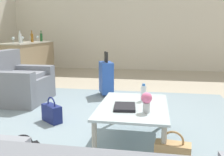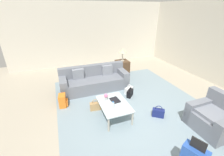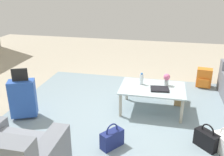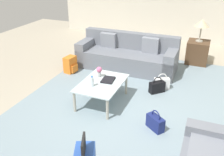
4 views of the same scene
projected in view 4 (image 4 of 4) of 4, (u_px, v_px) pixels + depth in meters
The scene contains 14 objects.
ground_plane at pixel (119, 119), 4.38m from camera, with size 12.00×12.00×0.00m, color #A89E89.
area_rug at pixel (139, 104), 4.81m from camera, with size 5.20×4.40×0.01m, color gray.
couch at pixel (128, 56), 6.27m from camera, with size 0.85×2.44×0.86m.
coffee_table at pixel (102, 85), 4.71m from camera, with size 1.07×0.75×0.43m.
water_bottle at pixel (92, 81), 4.52m from camera, with size 0.06×0.06×0.20m.
coffee_table_book at pixel (108, 80), 4.76m from camera, with size 0.29×0.22×0.03m, color black.
flower_vase at pixel (99, 71), 4.87m from camera, with size 0.11×0.11×0.21m.
side_table at pixel (197, 52), 6.57m from camera, with size 0.55×0.55×0.59m, color #513823.
table_lamp at pixel (202, 24), 6.24m from camera, with size 0.37×0.37×0.57m.
handbag_black at pixel (157, 87), 5.17m from camera, with size 0.32×0.33×0.36m.
handbag_tan at pixel (94, 82), 5.36m from camera, with size 0.18×0.34×0.36m.
handbag_white at pixel (162, 83), 5.32m from camera, with size 0.26×0.35×0.36m.
handbag_navy at pixel (155, 122), 4.06m from camera, with size 0.30×0.34×0.36m.
backpack_orange at pixel (71, 65), 6.07m from camera, with size 0.32×0.28×0.40m.
Camera 4 is at (3.39, 1.26, 2.56)m, focal length 40.00 mm.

